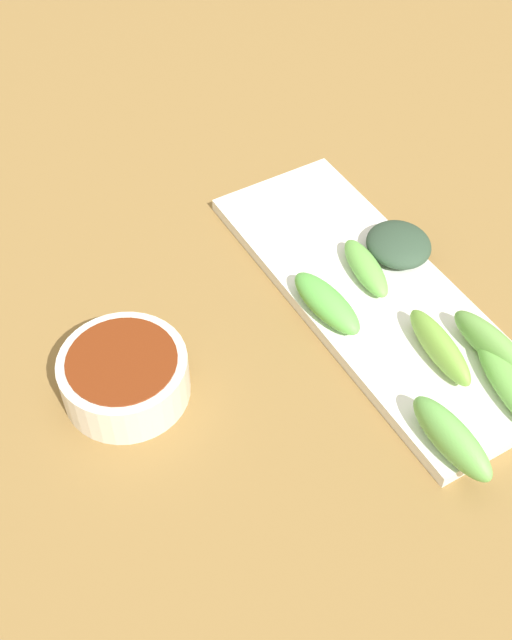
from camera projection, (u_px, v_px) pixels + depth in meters
name	position (u px, v px, depth m)	size (l,w,h in m)	color
tabletop	(303.00, 326.00, 0.70)	(2.10, 2.10, 0.02)	olive
sauce_bowl	(124.00, 374.00, 0.62)	(0.10, 0.10, 0.04)	silver
serving_plate	(373.00, 295.00, 0.70)	(0.13, 0.35, 0.01)	white
broccoli_stalk_0	(451.00, 438.00, 0.58)	(0.02, 0.08, 0.03)	#6CB651
broccoli_stalk_1	(366.00, 268.00, 0.70)	(0.02, 0.07, 0.02)	#6EB84D
broccoli_leafy_2	(399.00, 244.00, 0.72)	(0.06, 0.06, 0.02)	#2F4632
broccoli_stalk_3	(326.00, 303.00, 0.67)	(0.03, 0.08, 0.02)	#60BC4B
broccoli_stalk_4	(511.00, 384.00, 0.61)	(0.03, 0.10, 0.02)	#6CB14A
broccoli_stalk_5	(492.00, 345.00, 0.63)	(0.02, 0.08, 0.03)	#6EA84C
broccoli_stalk_6	(440.00, 347.00, 0.63)	(0.02, 0.08, 0.03)	#79B040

